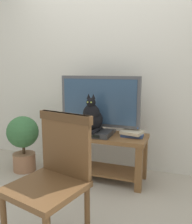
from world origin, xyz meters
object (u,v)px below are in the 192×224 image
object	(u,v)px
tv_stand	(97,148)
wooden_chair	(55,172)
media_box	(93,133)
potted_plant	(23,139)
cat	(92,117)
tv	(100,103)
book_stack	(132,134)

from	to	relation	value
tv_stand	wooden_chair	distance (m)	1.17
media_box	potted_plant	world-z (taller)	potted_plant
media_box	wooden_chair	size ratio (longest dim) A/B	0.43
cat	potted_plant	size ratio (longest dim) A/B	0.60
cat	wooden_chair	world-z (taller)	cat
media_box	wooden_chair	bearing A→B (deg)	-82.92
tv	book_stack	world-z (taller)	tv
potted_plant	tv	bearing A→B (deg)	11.49
tv	potted_plant	distance (m)	1.06
tv_stand	media_box	bearing A→B (deg)	-108.78
book_stack	potted_plant	xyz separation A→B (m)	(-1.33, -0.15, -0.16)
cat	book_stack	world-z (taller)	cat
tv_stand	wooden_chair	size ratio (longest dim) A/B	1.17
wooden_chair	tv	bearing A→B (deg)	94.87
wooden_chair	cat	bearing A→B (deg)	97.10
cat	potted_plant	distance (m)	0.97
tv	book_stack	bearing A→B (deg)	-6.42
wooden_chair	potted_plant	distance (m)	1.47
media_box	wooden_chair	distance (m)	1.07
tv	wooden_chair	world-z (taller)	tv
tv	book_stack	distance (m)	0.50
tv_stand	potted_plant	bearing A→B (deg)	-172.56
tv	media_box	world-z (taller)	tv
wooden_chair	book_stack	xyz separation A→B (m)	(0.29, 1.17, -0.00)
tv_stand	wooden_chair	xyz separation A→B (m)	(0.10, -1.15, 0.21)
tv	book_stack	size ratio (longest dim) A/B	3.72
book_stack	potted_plant	distance (m)	1.35
tv	potted_plant	xyz separation A→B (m)	(-0.94, -0.19, -0.47)
tv_stand	cat	size ratio (longest dim) A/B	2.72
wooden_chair	potted_plant	size ratio (longest dim) A/B	1.39
cat	wooden_chair	bearing A→B (deg)	-82.90
potted_plant	tv_stand	bearing A→B (deg)	7.44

